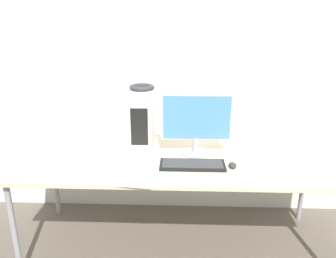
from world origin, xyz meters
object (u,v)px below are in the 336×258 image
at_px(headphones, 142,87).
at_px(keyboard, 192,165).
at_px(mouse, 233,165).
at_px(pc_tower, 143,119).
at_px(cell_phone, 110,168).
at_px(monitor_main, 196,122).

height_order(headphones, keyboard, headphones).
bearing_deg(mouse, pc_tower, 150.51).
xyz_separation_m(mouse, cell_phone, (-0.84, -0.05, -0.01)).
bearing_deg(pc_tower, keyboard, -43.59).
relative_size(headphones, mouse, 2.26).
relative_size(headphones, monitor_main, 0.37).
distance_m(monitor_main, mouse, 0.41).
distance_m(pc_tower, mouse, 0.78).
bearing_deg(monitor_main, keyboard, -97.96).
xyz_separation_m(headphones, keyboard, (0.38, -0.36, -0.46)).
relative_size(headphones, keyboard, 0.42).
height_order(monitor_main, cell_phone, monitor_main).
relative_size(monitor_main, cell_phone, 3.35).
bearing_deg(pc_tower, cell_phone, -113.75).
xyz_separation_m(monitor_main, keyboard, (-0.03, -0.22, -0.24)).
bearing_deg(mouse, headphones, 150.45).
relative_size(monitor_main, mouse, 6.13).
height_order(pc_tower, cell_phone, pc_tower).
height_order(monitor_main, mouse, monitor_main).
bearing_deg(monitor_main, mouse, -42.94).
distance_m(monitor_main, cell_phone, 0.70).
height_order(pc_tower, headphones, headphones).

